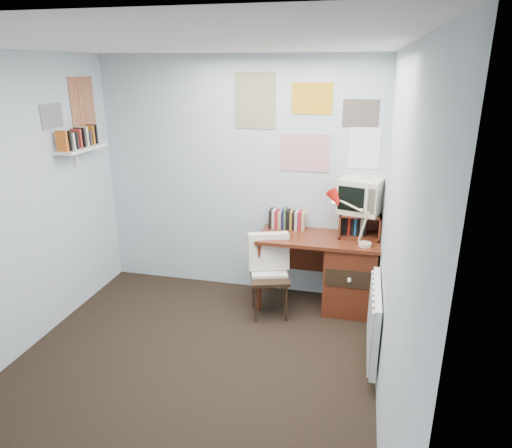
{
  "coord_description": "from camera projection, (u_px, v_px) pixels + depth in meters",
  "views": [
    {
      "loc": [
        1.26,
        -2.82,
        2.37
      ],
      "look_at": [
        0.36,
        1.03,
        1.0
      ],
      "focal_mm": 32.0,
      "sensor_mm": 36.0,
      "label": 1
    }
  ],
  "objects": [
    {
      "name": "posters_left",
      "position": [
        68.0,
        108.0,
        4.32
      ],
      "size": [
        0.01,
        0.7,
        0.6
      ],
      "primitive_type": "cube",
      "color": "white",
      "rests_on": "left_wall"
    },
    {
      "name": "posters_back",
      "position": [
        306.0,
        123.0,
        4.49
      ],
      "size": [
        1.2,
        0.01,
        0.9
      ],
      "primitive_type": "cube",
      "color": "white",
      "rests_on": "back_wall"
    },
    {
      "name": "right_wall",
      "position": [
        393.0,
        252.0,
        2.91
      ],
      "size": [
        0.02,
        3.5,
        2.5
      ],
      "primitive_type": "cube",
      "color": "silver",
      "rests_on": "ground"
    },
    {
      "name": "desk_chair",
      "position": [
        270.0,
        278.0,
        4.49
      ],
      "size": [
        0.5,
        0.49,
        0.79
      ],
      "primitive_type": "cube",
      "rotation": [
        0.0,
        0.0,
        0.3
      ],
      "color": "black",
      "rests_on": "ground"
    },
    {
      "name": "wall_shelf",
      "position": [
        82.0,
        148.0,
        4.43
      ],
      "size": [
        0.2,
        0.62,
        0.24
      ],
      "primitive_type": "cube",
      "color": "white",
      "rests_on": "left_wall"
    },
    {
      "name": "book_row",
      "position": [
        298.0,
        219.0,
        4.74
      ],
      "size": [
        0.6,
        0.14,
        0.22
      ],
      "primitive_type": "cube",
      "color": "#612716",
      "rests_on": "desk"
    },
    {
      "name": "ceiling",
      "position": [
        162.0,
        44.0,
        2.83
      ],
      "size": [
        3.0,
        3.5,
        0.02
      ],
      "primitive_type": "cube",
      "color": "white",
      "rests_on": "back_wall"
    },
    {
      "name": "back_wall",
      "position": [
        239.0,
        178.0,
        4.84
      ],
      "size": [
        3.0,
        0.02,
        2.5
      ],
      "primitive_type": "cube",
      "color": "silver",
      "rests_on": "ground"
    },
    {
      "name": "desk",
      "position": [
        344.0,
        272.0,
        4.62
      ],
      "size": [
        1.2,
        0.55,
        0.76
      ],
      "color": "#612716",
      "rests_on": "ground"
    },
    {
      "name": "ground",
      "position": [
        183.0,
        380.0,
        3.64
      ],
      "size": [
        3.5,
        3.5,
        0.0
      ],
      "primitive_type": "plane",
      "color": "black",
      "rests_on": "ground"
    },
    {
      "name": "tv_riser",
      "position": [
        360.0,
        224.0,
        4.54
      ],
      "size": [
        0.4,
        0.3,
        0.25
      ],
      "primitive_type": "cube",
      "color": "#612716",
      "rests_on": "desk"
    },
    {
      "name": "crt_tv",
      "position": [
        361.0,
        194.0,
        4.46
      ],
      "size": [
        0.47,
        0.45,
        0.37
      ],
      "primitive_type": "cube",
      "rotation": [
        0.0,
        0.0,
        -0.27
      ],
      "color": "beige",
      "rests_on": "tv_riser"
    },
    {
      "name": "radiator",
      "position": [
        375.0,
        321.0,
        3.7
      ],
      "size": [
        0.09,
        0.8,
        0.6
      ],
      "primitive_type": "cube",
      "color": "white",
      "rests_on": "right_wall"
    },
    {
      "name": "desk_lamp",
      "position": [
        367.0,
        224.0,
        4.25
      ],
      "size": [
        0.32,
        0.27,
        0.45
      ],
      "primitive_type": "cube",
      "rotation": [
        0.0,
        0.0,
        -0.02
      ],
      "color": "red",
      "rests_on": "desk"
    }
  ]
}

